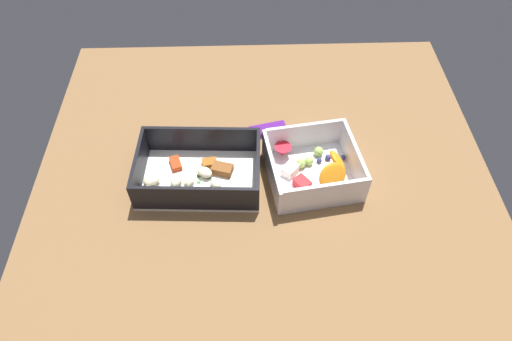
% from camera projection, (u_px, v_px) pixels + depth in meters
% --- Properties ---
extents(table_surface, '(0.80, 0.80, 0.02)m').
position_uv_depth(table_surface, '(264.00, 187.00, 0.80)').
color(table_surface, brown).
rests_on(table_surface, ground).
extents(pasta_container, '(0.21, 0.15, 0.06)m').
position_uv_depth(pasta_container, '(198.00, 173.00, 0.79)').
color(pasta_container, white).
rests_on(pasta_container, table_surface).
extents(fruit_bowl, '(0.17, 0.16, 0.06)m').
position_uv_depth(fruit_bowl, '(313.00, 168.00, 0.79)').
color(fruit_bowl, white).
rests_on(fruit_bowl, table_surface).
extents(candy_bar, '(0.07, 0.04, 0.01)m').
position_uv_depth(candy_bar, '(268.00, 130.00, 0.87)').
color(candy_bar, '#51197A').
rests_on(candy_bar, table_surface).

